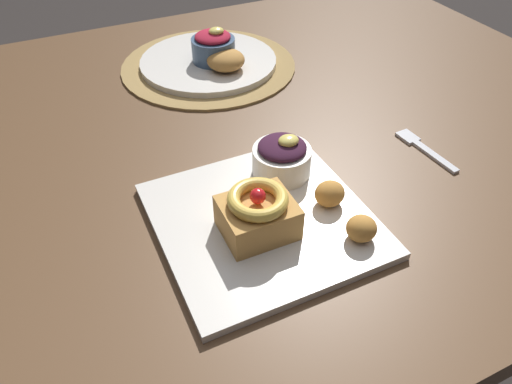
# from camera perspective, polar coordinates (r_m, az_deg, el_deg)

# --- Properties ---
(ground_plane) EXTENTS (8.00, 8.00, 0.00)m
(ground_plane) POSITION_cam_1_polar(r_m,az_deg,el_deg) (1.38, -1.04, -18.25)
(ground_plane) COLOR #2D2826
(dining_table) EXTENTS (1.42, 1.06, 0.73)m
(dining_table) POSITION_cam_1_polar(r_m,az_deg,el_deg) (0.89, -1.54, 3.41)
(dining_table) COLOR brown
(dining_table) RESTS_ON ground_plane
(woven_placemat) EXTENTS (0.36, 0.36, 0.00)m
(woven_placemat) POSITION_cam_1_polar(r_m,az_deg,el_deg) (1.04, -5.61, 14.68)
(woven_placemat) COLOR #997A47
(woven_placemat) RESTS_ON dining_table
(front_plate) EXTENTS (0.28, 0.28, 0.01)m
(front_plate) POSITION_cam_1_polar(r_m,az_deg,el_deg) (0.65, 0.76, -3.31)
(front_plate) COLOR silver
(front_plate) RESTS_ON dining_table
(cake_slice) EXTENTS (0.09, 0.08, 0.07)m
(cake_slice) POSITION_cam_1_polar(r_m,az_deg,el_deg) (0.61, 0.20, -2.52)
(cake_slice) COLOR #C68E47
(cake_slice) RESTS_ON front_plate
(berry_ramekin) EXTENTS (0.09, 0.09, 0.07)m
(berry_ramekin) POSITION_cam_1_polar(r_m,az_deg,el_deg) (0.70, 3.08, 4.11)
(berry_ramekin) COLOR silver
(berry_ramekin) RESTS_ON front_plate
(fritter_front) EXTENTS (0.04, 0.04, 0.04)m
(fritter_front) POSITION_cam_1_polar(r_m,az_deg,el_deg) (0.66, 8.70, -0.20)
(fritter_front) COLOR #BC7F38
(fritter_front) RESTS_ON front_plate
(fritter_middle) EXTENTS (0.04, 0.04, 0.03)m
(fritter_middle) POSITION_cam_1_polar(r_m,az_deg,el_deg) (0.62, 12.35, -4.23)
(fritter_middle) COLOR #BC7F38
(fritter_middle) RESTS_ON front_plate
(back_plate) EXTENTS (0.28, 0.28, 0.01)m
(back_plate) POSITION_cam_1_polar(r_m,az_deg,el_deg) (1.03, -5.64, 15.10)
(back_plate) COLOR silver
(back_plate) RESTS_ON woven_placemat
(back_ramekin) EXTENTS (0.09, 0.09, 0.07)m
(back_ramekin) POSITION_cam_1_polar(r_m,az_deg,el_deg) (1.01, -5.06, 16.78)
(back_ramekin) COLOR #3D5675
(back_ramekin) RESTS_ON back_plate
(back_pastry) EXTENTS (0.07, 0.07, 0.04)m
(back_pastry) POSITION_cam_1_polar(r_m,az_deg,el_deg) (0.98, -3.59, 15.31)
(back_pastry) COLOR #B77F3D
(back_pastry) RESTS_ON back_plate
(fork) EXTENTS (0.03, 0.13, 0.00)m
(fork) POSITION_cam_1_polar(r_m,az_deg,el_deg) (0.83, 19.09, 4.99)
(fork) COLOR silver
(fork) RESTS_ON dining_table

